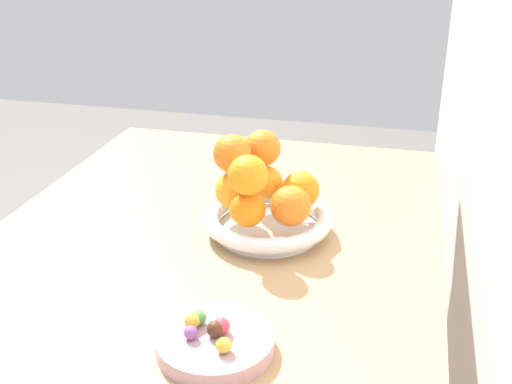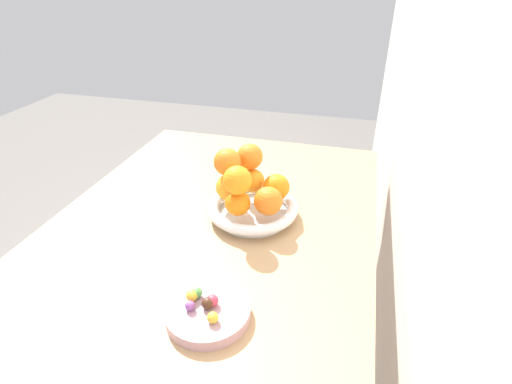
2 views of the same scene
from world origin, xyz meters
name	(u,v)px [view 2 (image 2 of 2)]	position (x,y,z in m)	size (l,w,h in m)	color
dining_table	(210,258)	(0.00, 0.00, 0.65)	(1.10, 0.76, 0.74)	tan
fruit_bowl	(253,209)	(-0.07, 0.09, 0.76)	(0.22, 0.22, 0.04)	silver
candy_dish	(208,312)	(0.25, 0.10, 0.75)	(0.15, 0.15, 0.02)	#B28C99
orange_0	(253,181)	(-0.13, 0.07, 0.81)	(0.06, 0.06, 0.06)	orange
orange_1	(230,187)	(-0.07, 0.03, 0.81)	(0.07, 0.07, 0.07)	orange
orange_2	(238,203)	(-0.02, 0.07, 0.81)	(0.06, 0.06, 0.06)	orange
orange_3	(268,201)	(-0.04, 0.13, 0.81)	(0.07, 0.07, 0.07)	orange
orange_4	(276,187)	(-0.11, 0.14, 0.81)	(0.06, 0.06, 0.06)	orange
orange_5	(250,157)	(-0.13, 0.06, 0.87)	(0.06, 0.06, 0.06)	orange
orange_6	(227,162)	(-0.08, 0.03, 0.88)	(0.06, 0.06, 0.06)	orange
orange_7	(237,180)	(-0.01, 0.07, 0.87)	(0.06, 0.06, 0.06)	orange
candy_ball_0	(197,293)	(0.23, 0.07, 0.77)	(0.02, 0.02, 0.02)	#4C9947
candy_ball_1	(212,301)	(0.24, 0.10, 0.77)	(0.02, 0.02, 0.02)	#C6384C
candy_ball_2	(190,306)	(0.26, 0.07, 0.77)	(0.02, 0.02, 0.02)	#8C4C99
candy_ball_3	(213,318)	(0.28, 0.12, 0.77)	(0.02, 0.02, 0.02)	gold
candy_ball_4	(208,303)	(0.25, 0.10, 0.77)	(0.02, 0.02, 0.02)	#472819
candy_ball_5	(192,296)	(0.24, 0.06, 0.77)	(0.02, 0.02, 0.02)	gold
knife	(240,168)	(-0.31, -0.02, 0.75)	(0.23, 0.16, 0.01)	#3F2819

